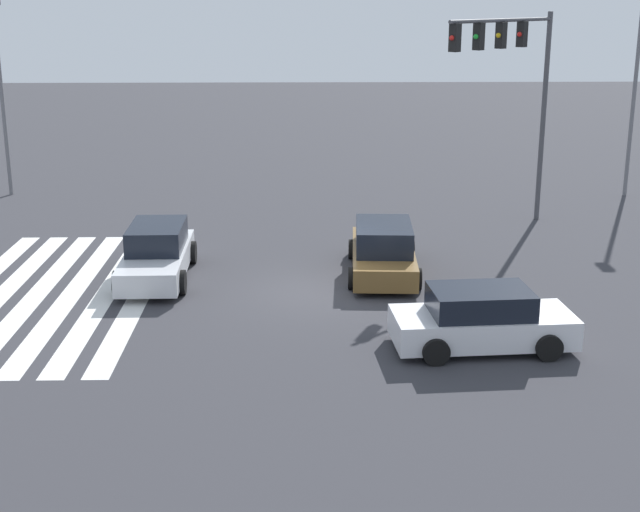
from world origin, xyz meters
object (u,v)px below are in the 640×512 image
(traffic_signal_mast, at_px, (514,69))
(car_0, at_px, (157,254))
(street_light_pole_a, at_px, (0,80))
(street_light_pole_b, at_px, (637,62))
(car_2, at_px, (383,250))
(car_1, at_px, (482,320))

(traffic_signal_mast, xyz_separation_m, car_0, (5.30, -11.37, -4.85))
(car_0, distance_m, street_light_pole_a, 14.48)
(street_light_pole_b, bearing_deg, traffic_signal_mast, -48.24)
(car_0, bearing_deg, street_light_pole_a, -146.81)
(traffic_signal_mast, xyz_separation_m, street_light_pole_a, (-6.23, -19.18, -0.89))
(car_0, height_order, car_2, same)
(traffic_signal_mast, distance_m, street_light_pole_a, 20.19)
(car_0, height_order, car_1, car_0)
(traffic_signal_mast, bearing_deg, street_light_pole_a, -63.01)
(street_light_pole_b, bearing_deg, car_2, -45.88)
(traffic_signal_mast, distance_m, street_light_pole_b, 8.33)
(car_2, relative_size, street_light_pole_b, 0.54)
(traffic_signal_mast, height_order, car_1, traffic_signal_mast)
(street_light_pole_b, bearing_deg, street_light_pole_a, -91.55)
(traffic_signal_mast, relative_size, street_light_pole_a, 0.95)
(car_0, bearing_deg, car_2, 90.81)
(car_2, xyz_separation_m, street_light_pole_b, (-10.65, 10.98, 4.67))
(car_1, bearing_deg, car_0, 141.80)
(car_1, relative_size, car_2, 0.87)
(car_1, bearing_deg, traffic_signal_mast, 70.43)
(car_0, bearing_deg, street_light_pole_b, 120.75)
(street_light_pole_a, bearing_deg, traffic_signal_mast, 71.99)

